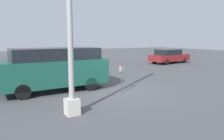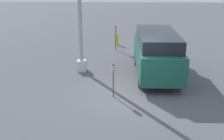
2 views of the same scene
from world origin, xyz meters
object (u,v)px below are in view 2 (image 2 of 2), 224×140
parking_meter_near (113,73)px  parked_van (157,52)px  parking_meter_far (115,32)px  fire_hydrant (117,39)px  lamp_post (80,18)px

parking_meter_near → parked_van: parked_van is taller
parking_meter_far → fire_hydrant: parking_meter_far is taller
parking_meter_near → parked_van: (2.60, -1.93, 0.13)m
parking_meter_far → lamp_post: size_ratio=0.22×
parking_meter_far → fire_hydrant: 1.60m
parking_meter_far → fire_hydrant: (1.40, -0.07, -0.75)m
lamp_post → parked_van: lamp_post is taller
parking_meter_near → fire_hydrant: parking_meter_near is taller
parked_van → parking_meter_far: bearing=23.3°
lamp_post → fire_hydrant: (5.54, -1.63, -2.23)m
lamp_post → parked_van: size_ratio=1.39×
fire_hydrant → parking_meter_far: bearing=177.1°
fire_hydrant → lamp_post: bearing=163.6°
fire_hydrant → parking_meter_near: bearing=-179.8°
lamp_post → fire_hydrant: lamp_post is taller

